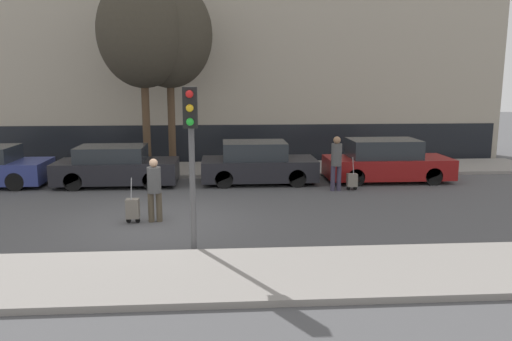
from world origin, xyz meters
name	(u,v)px	position (x,y,z in m)	size (l,w,h in m)	color
ground_plane	(160,222)	(0.00, 0.00, 0.00)	(80.00, 80.00, 0.00)	#4C4C4F
sidewalk_near	(135,277)	(0.00, -3.75, 0.06)	(28.00, 2.50, 0.12)	gray
sidewalk_far	(181,170)	(0.00, 7.00, 0.06)	(28.00, 3.00, 0.12)	gray
building_facade	(183,25)	(0.00, 10.21, 5.83)	(28.00, 2.08, 11.70)	#A89E8C
parked_car_1	(116,167)	(-1.99, 4.53, 0.63)	(4.03, 1.76, 1.34)	black
parked_car_2	(258,164)	(2.82, 4.61, 0.67)	(3.92, 1.79, 1.44)	black
parked_car_3	(386,162)	(7.34, 4.60, 0.68)	(4.32, 1.78, 1.48)	maroon
pedestrian_left	(154,186)	(-0.11, 0.01, 0.91)	(0.35, 0.34, 1.61)	#4C4233
trolley_left	(133,209)	(-0.66, -0.06, 0.36)	(0.34, 0.29, 1.15)	slate
pedestrian_right	(336,160)	(5.24, 3.19, 1.00)	(0.35, 0.34, 1.76)	#383347
trolley_right	(352,180)	(5.78, 3.24, 0.33)	(0.34, 0.29, 1.08)	slate
traffic_light	(191,136)	(0.97, -2.37, 2.44)	(0.28, 0.47, 3.40)	#515154
parked_bicycle	(266,157)	(3.37, 7.33, 0.49)	(1.77, 0.06, 0.96)	black
bare_tree_near_crossing	(169,35)	(-0.31, 6.93, 5.15)	(3.22, 3.22, 7.02)	#4C3826
bare_tree_down_street	(143,33)	(-1.17, 6.26, 5.17)	(3.23, 3.23, 7.05)	#4C3826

